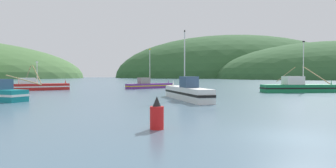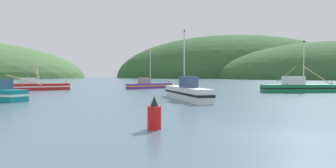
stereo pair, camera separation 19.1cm
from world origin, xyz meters
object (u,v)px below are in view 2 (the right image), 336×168
fishing_boat_white (187,92)px  fishing_boat_purple (150,85)px  fishing_boat_green (298,87)px  channel_buoy (154,116)px  fishing_boat_red (32,86)px

fishing_boat_white → fishing_boat_purple: size_ratio=1.20×
fishing_boat_green → fishing_boat_purple: bearing=144.4°
fishing_boat_green → channel_buoy: size_ratio=9.22×
fishing_boat_red → fishing_boat_purple: bearing=-9.5°
fishing_boat_green → fishing_boat_purple: 26.57m
fishing_boat_white → fishing_boat_green: bearing=-66.8°
fishing_boat_white → fishing_boat_purple: fishing_boat_purple is taller
fishing_boat_green → fishing_boat_white: size_ratio=1.27×
fishing_boat_red → fishing_boat_green: bearing=-38.7°
fishing_boat_purple → fishing_boat_white: bearing=-119.0°
fishing_boat_green → fishing_boat_purple: (-19.78, 17.74, -0.16)m
fishing_boat_purple → fishing_boat_red: bearing=160.5°
fishing_boat_green → channel_buoy: (-25.84, -26.31, -0.13)m
fishing_boat_white → fishing_boat_purple: bearing=-2.5°
fishing_boat_white → fishing_boat_red: (-20.41, 23.84, -0.11)m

